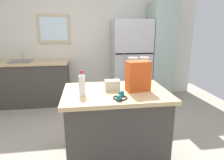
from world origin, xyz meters
TOP-DOWN VIEW (x-y plane):
  - ground at (0.00, 0.00)m, footprint 5.85×5.85m
  - back_wall at (-0.01, 2.29)m, footprint 4.87×0.13m
  - kitchen_island at (0.22, -0.06)m, footprint 1.18×0.82m
  - refrigerator at (0.86, 1.89)m, footprint 0.78×0.68m
  - tall_cabinet at (1.50, 1.89)m, footprint 0.46×0.60m
  - sink_counter at (-1.18, 1.92)m, footprint 1.44×0.61m
  - shopping_bag at (0.48, -0.08)m, footprint 0.28×0.19m
  - small_box at (0.19, -0.03)m, footprint 0.17×0.10m
  - bottle at (-0.15, -0.16)m, footprint 0.07×0.07m
  - ear_defenders at (0.23, -0.31)m, footprint 0.19×0.19m

SIDE VIEW (x-z plane):
  - ground at x=0.00m, z-range 0.00..0.00m
  - kitchen_island at x=0.22m, z-range 0.00..0.87m
  - sink_counter at x=-1.18m, z-range -0.08..1.01m
  - refrigerator at x=0.86m, z-range 0.00..1.73m
  - ear_defenders at x=0.23m, z-range 0.86..0.92m
  - small_box at x=0.19m, z-range 0.87..0.99m
  - bottle at x=-0.15m, z-range 0.85..1.12m
  - tall_cabinet at x=1.50m, z-range 0.00..2.07m
  - shopping_bag at x=0.48m, z-range 0.85..1.23m
  - back_wall at x=-0.01m, z-range 0.00..2.53m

